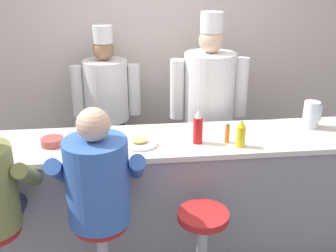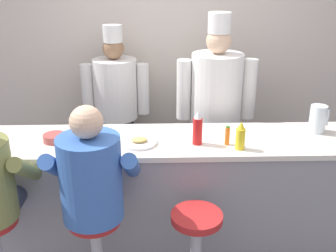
% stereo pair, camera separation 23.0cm
% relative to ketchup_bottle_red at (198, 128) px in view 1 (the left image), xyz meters
% --- Properties ---
extents(wall_back, '(10.00, 0.06, 2.70)m').
position_rel_ketchup_bottle_red_xyz_m(wall_back, '(-0.15, 1.45, 0.23)').
color(wall_back, beige).
rests_on(wall_back, ground_plane).
extents(diner_counter, '(3.12, 0.65, 0.99)m').
position_rel_ketchup_bottle_red_xyz_m(diner_counter, '(-0.15, 0.10, -0.62)').
color(diner_counter, gray).
rests_on(diner_counter, ground_plane).
extents(ketchup_bottle_red, '(0.07, 0.07, 0.26)m').
position_rel_ketchup_bottle_red_xyz_m(ketchup_bottle_red, '(0.00, 0.00, 0.00)').
color(ketchup_bottle_red, red).
rests_on(ketchup_bottle_red, diner_counter).
extents(mustard_bottle_yellow, '(0.07, 0.07, 0.21)m').
position_rel_ketchup_bottle_red_xyz_m(mustard_bottle_yellow, '(0.30, -0.10, -0.02)').
color(mustard_bottle_yellow, yellow).
rests_on(mustard_bottle_yellow, diner_counter).
extents(hot_sauce_bottle_orange, '(0.04, 0.04, 0.15)m').
position_rel_ketchup_bottle_red_xyz_m(hot_sauce_bottle_orange, '(0.22, -0.02, -0.05)').
color(hot_sauce_bottle_orange, orange).
rests_on(hot_sauce_bottle_orange, diner_counter).
extents(water_pitcher_clear, '(0.15, 0.13, 0.22)m').
position_rel_ketchup_bottle_red_xyz_m(water_pitcher_clear, '(0.98, 0.20, -0.01)').
color(water_pitcher_clear, silver).
rests_on(water_pitcher_clear, diner_counter).
extents(breakfast_plate, '(0.27, 0.27, 0.05)m').
position_rel_ketchup_bottle_red_xyz_m(breakfast_plate, '(-0.43, 0.01, -0.11)').
color(breakfast_plate, white).
rests_on(breakfast_plate, diner_counter).
extents(cereal_bowl, '(0.17, 0.17, 0.06)m').
position_rel_ketchup_bottle_red_xyz_m(cereal_bowl, '(-1.08, 0.08, -0.09)').
color(cereal_bowl, '#B24C47').
rests_on(cereal_bowl, diner_counter).
extents(diner_seated_blue, '(0.60, 0.59, 1.47)m').
position_rel_ketchup_bottle_red_xyz_m(diner_seated_blue, '(-0.72, -0.45, -0.19)').
color(diner_seated_blue, '#B2B5BA').
rests_on(diner_seated_blue, ground_plane).
extents(empty_stool_round, '(0.35, 0.35, 0.70)m').
position_rel_ketchup_bottle_red_xyz_m(empty_stool_round, '(-0.04, -0.48, -0.65)').
color(empty_stool_round, '#B2B5BA').
rests_on(empty_stool_round, ground_plane).
extents(cook_in_whites_near, '(0.67, 0.43, 1.73)m').
position_rel_ketchup_bottle_red_xyz_m(cook_in_whites_near, '(-0.71, 1.12, -0.17)').
color(cook_in_whites_near, '#232328').
rests_on(cook_in_whites_near, ground_plane).
extents(cook_in_whites_far, '(0.73, 0.47, 1.87)m').
position_rel_ketchup_bottle_red_xyz_m(cook_in_whites_far, '(0.25, 0.78, -0.09)').
color(cook_in_whites_far, '#232328').
rests_on(cook_in_whites_far, ground_plane).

